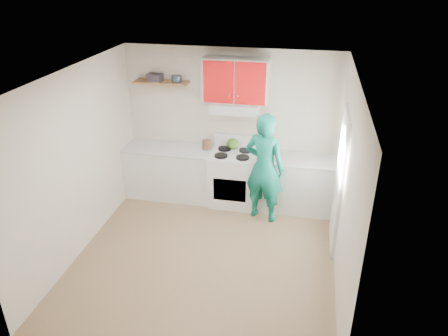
% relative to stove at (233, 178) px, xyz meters
% --- Properties ---
extents(floor, '(3.80, 3.80, 0.00)m').
position_rel_stove_xyz_m(floor, '(-0.10, -1.57, -0.46)').
color(floor, brown).
rests_on(floor, ground).
extents(ceiling, '(3.60, 3.80, 0.04)m').
position_rel_stove_xyz_m(ceiling, '(-0.10, -1.57, 2.14)').
color(ceiling, white).
rests_on(ceiling, floor).
extents(back_wall, '(3.60, 0.04, 2.60)m').
position_rel_stove_xyz_m(back_wall, '(-0.10, 0.32, 0.84)').
color(back_wall, beige).
rests_on(back_wall, floor).
extents(front_wall, '(3.60, 0.04, 2.60)m').
position_rel_stove_xyz_m(front_wall, '(-0.10, -3.47, 0.84)').
color(front_wall, beige).
rests_on(front_wall, floor).
extents(left_wall, '(0.04, 3.80, 2.60)m').
position_rel_stove_xyz_m(left_wall, '(-1.90, -1.57, 0.84)').
color(left_wall, beige).
rests_on(left_wall, floor).
extents(right_wall, '(0.04, 3.80, 2.60)m').
position_rel_stove_xyz_m(right_wall, '(1.70, -1.57, 0.84)').
color(right_wall, beige).
rests_on(right_wall, floor).
extents(door, '(0.05, 0.85, 2.05)m').
position_rel_stove_xyz_m(door, '(1.68, -0.88, 0.56)').
color(door, white).
rests_on(door, floor).
extents(door_glass, '(0.01, 0.55, 0.95)m').
position_rel_stove_xyz_m(door_glass, '(1.65, -0.88, 0.99)').
color(door_glass, white).
rests_on(door_glass, door).
extents(counter_left, '(1.52, 0.60, 0.90)m').
position_rel_stove_xyz_m(counter_left, '(-1.14, 0.02, -0.01)').
color(counter_left, silver).
rests_on(counter_left, floor).
extents(counter_right, '(1.32, 0.60, 0.90)m').
position_rel_stove_xyz_m(counter_right, '(1.04, 0.02, -0.01)').
color(counter_right, silver).
rests_on(counter_right, floor).
extents(stove, '(0.76, 0.65, 0.92)m').
position_rel_stove_xyz_m(stove, '(0.00, 0.00, 0.00)').
color(stove, white).
rests_on(stove, floor).
extents(range_hood, '(0.76, 0.44, 0.15)m').
position_rel_stove_xyz_m(range_hood, '(0.00, 0.10, 1.24)').
color(range_hood, silver).
rests_on(range_hood, back_wall).
extents(upper_cabinets, '(1.02, 0.33, 0.70)m').
position_rel_stove_xyz_m(upper_cabinets, '(0.00, 0.16, 1.66)').
color(upper_cabinets, '#B00F0F').
rests_on(upper_cabinets, back_wall).
extents(shelf, '(0.90, 0.30, 0.04)m').
position_rel_stove_xyz_m(shelf, '(-1.25, 0.18, 1.56)').
color(shelf, brown).
rests_on(shelf, back_wall).
extents(books, '(0.26, 0.20, 0.12)m').
position_rel_stove_xyz_m(books, '(-1.35, 0.16, 1.64)').
color(books, '#3B343B').
rests_on(books, shelf).
extents(tin, '(0.20, 0.20, 0.10)m').
position_rel_stove_xyz_m(tin, '(-0.98, 0.17, 1.63)').
color(tin, '#333D4C').
rests_on(tin, shelf).
extents(kettle, '(0.27, 0.27, 0.19)m').
position_rel_stove_xyz_m(kettle, '(-0.05, 0.23, 0.55)').
color(kettle, '#466E1E').
rests_on(kettle, stove).
extents(crock, '(0.19, 0.19, 0.18)m').
position_rel_stove_xyz_m(crock, '(-0.49, 0.12, 0.53)').
color(crock, brown).
rests_on(crock, counter_left).
extents(cutting_board, '(0.29, 0.23, 0.02)m').
position_rel_stove_xyz_m(cutting_board, '(0.93, 0.03, 0.45)').
color(cutting_board, olive).
rests_on(cutting_board, counter_right).
extents(silicone_mat, '(0.34, 0.30, 0.01)m').
position_rel_stove_xyz_m(silicone_mat, '(1.24, 0.05, 0.44)').
color(silicone_mat, red).
rests_on(silicone_mat, counter_right).
extents(person, '(0.75, 0.61, 1.80)m').
position_rel_stove_xyz_m(person, '(0.57, -0.39, 0.44)').
color(person, '#0B6753').
rests_on(person, floor).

